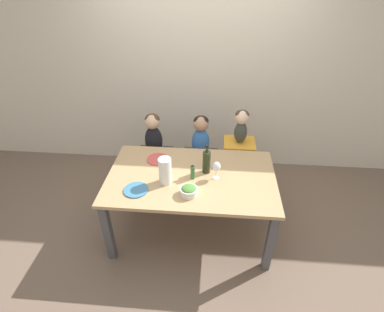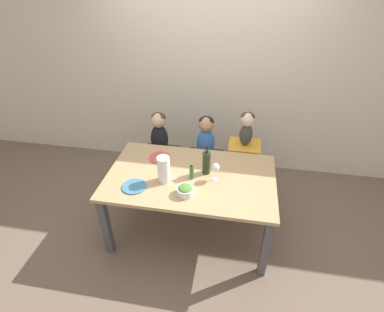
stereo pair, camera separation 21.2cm
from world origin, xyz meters
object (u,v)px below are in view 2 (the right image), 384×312
Objects in this scene: person_child_center at (206,136)px; dinner_plate_front_left at (134,186)px; wine_bottle at (206,162)px; salad_bowl_large at (185,190)px; chair_far_center at (205,161)px; dinner_plate_back_left at (160,157)px; chair_right_highchair at (243,156)px; wine_glass_near at (216,168)px; chair_far_left at (161,157)px; person_child_left at (159,132)px; paper_towel_roll at (164,169)px; person_baby_right at (247,126)px.

person_child_center is 2.36× the size of dinner_plate_front_left.
wine_bottle reaches higher than salad_bowl_large.
chair_far_center is 2.14× the size of dinner_plate_back_left.
wine_glass_near reaches higher than chair_right_highchair.
chair_far_left is 0.91× the size of person_child_center.
person_child_left is (-1.01, 0.00, 0.22)m from chair_right_highchair.
person_child_center is at bearing 98.05° from wine_bottle.
salad_bowl_large is at bearing -62.99° from chair_far_left.
person_child_center is (-0.45, 0.00, 0.22)m from chair_right_highchair.
chair_far_center is at bearing 87.18° from salad_bowl_large.
person_child_center reaches higher than dinner_plate_back_left.
chair_far_left is 1.18m from salad_bowl_large.
wine_glass_near is (0.19, -0.74, 0.46)m from chair_far_center.
salad_bowl_large reaches higher than dinner_plate_front_left.
person_child_left is at bearing 135.02° from wine_glass_near.
dinner_plate_back_left reaches higher than chair_right_highchair.
wine_bottle reaches higher than chair_right_highchair.
person_child_center is at bearing 0.00° from person_child_left.
paper_towel_roll is (-0.37, -0.19, 0.01)m from wine_bottle.
person_baby_right is 1.40m from dinner_plate_front_left.
person_baby_right reaches higher than dinner_plate_back_left.
dinner_plate_front_left is (-0.97, -0.98, 0.20)m from chair_right_highchair.
dinner_plate_back_left is at bearing -150.52° from person_baby_right.
dinner_plate_back_left is (0.11, 0.49, 0.00)m from dinner_plate_front_left.
paper_towel_roll is at bearing 145.89° from salad_bowl_large.
person_child_left is (-0.56, 0.00, 0.36)m from chair_far_center.
chair_far_left is 1.02m from chair_right_highchair.
wine_bottle is at bearing -81.95° from person_child_center.
person_child_center reaches higher than dinner_plate_front_left.
wine_bottle is 0.71m from dinner_plate_front_left.
person_baby_right is (0.45, 0.00, 0.53)m from chair_far_center.
person_child_left is 1.00× the size of person_child_center.
paper_towel_roll is at bearing -130.77° from chair_right_highchair.
chair_far_center is 0.80m from wine_bottle.
dinner_plate_front_left is (-0.52, -0.98, -0.02)m from person_child_center.
salad_bowl_large is 0.48m from dinner_plate_front_left.
chair_right_highchair is 3.80× the size of wine_glass_near.
chair_right_highchair is at bearing 61.24° from wine_bottle.
person_child_center is 1.12m from dinner_plate_front_left.
chair_right_highchair reaches higher than chair_far_left.
dinner_plate_front_left is (-0.97, -0.98, -0.19)m from person_baby_right.
chair_far_left is 1.00× the size of chair_far_center.
wine_glass_near is at bearing -44.92° from chair_far_left.
person_baby_right is 0.75m from wine_bottle.
wine_glass_near is (-0.26, -0.74, -0.07)m from person_baby_right.
person_child_left is 0.98m from dinner_plate_front_left.
person_baby_right reaches higher than chair_far_left.
wine_glass_near is at bearing 12.04° from paper_towel_roll.
chair_right_highchair is 1.01m from dinner_plate_back_left.
dinner_plate_back_left is (-0.87, -0.49, 0.20)m from chair_right_highchair.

